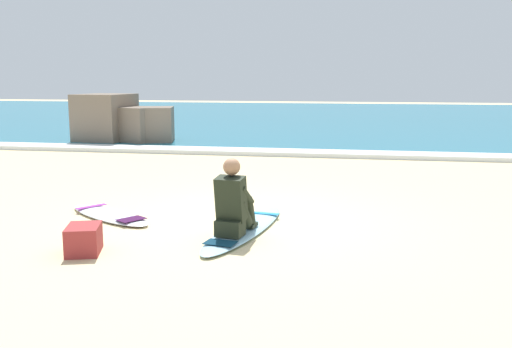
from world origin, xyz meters
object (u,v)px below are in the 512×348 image
surfer_seated (233,205)px  beach_bag (84,239)px  surfboard_spare_near (109,215)px  surfboard_main (245,228)px

surfer_seated → beach_bag: 1.80m
surfer_seated → surfboard_spare_near: 2.18m
surfboard_main → surfer_seated: (-0.06, -0.39, 0.40)m
beach_bag → surfer_seated: bearing=29.0°
surfboard_main → beach_bag: size_ratio=5.44×
surfer_seated → surfboard_main: bearing=80.9°
surfboard_main → surfboard_spare_near: size_ratio=1.47×
surfer_seated → surfboard_spare_near: bearing=159.1°
surfboard_spare_near → surfboard_main: bearing=-10.3°
beach_bag → surfboard_main: bearing=37.8°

